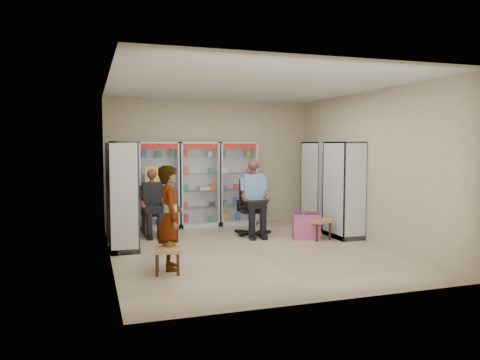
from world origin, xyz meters
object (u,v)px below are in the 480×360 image
object	(u,v)px
cabinet_back_left	(158,185)
woven_stool_a	(318,229)
office_chair	(252,207)
wooden_chair	(152,213)
cabinet_left_far	(119,190)
pink_trunk	(306,226)
standing_man	(170,217)
cabinet_back_right	(237,183)
cabinet_right_far	(319,185)
cabinet_right_near	(344,190)
seated_shopkeeper	(253,200)
woven_stool_b	(168,261)
cabinet_back_mid	(199,184)
cabinet_left_near	(123,196)

from	to	relation	value
cabinet_back_left	woven_stool_a	bearing A→B (deg)	-37.88
office_chair	wooden_chair	bearing A→B (deg)	169.55
cabinet_left_far	pink_trunk	distance (m)	3.92
standing_man	wooden_chair	bearing A→B (deg)	2.89
cabinet_back_right	wooden_chair	world-z (taller)	cabinet_back_right
pink_trunk	standing_man	world-z (taller)	standing_man
wooden_chair	pink_trunk	xyz separation A→B (m)	(3.00, -1.34, -0.21)
cabinet_right_far	pink_trunk	bearing A→B (deg)	140.21
cabinet_right_near	woven_stool_a	xyz separation A→B (m)	(-0.60, -0.05, -0.79)
cabinet_right_near	office_chair	distance (m)	1.96
cabinet_right_far	woven_stool_a	bearing A→B (deg)	152.30
seated_shopkeeper	pink_trunk	distance (m)	1.24
cabinet_left_far	office_chair	bearing A→B (deg)	81.04
cabinet_right_far	seated_shopkeeper	size ratio (longest dim) A/B	1.32
cabinet_right_near	pink_trunk	bearing A→B (deg)	78.05
woven_stool_b	cabinet_right_far	bearing A→B (deg)	34.57
seated_shopkeeper	pink_trunk	size ratio (longest dim) A/B	2.82
cabinet_right_near	woven_stool_b	xyz separation A→B (m)	(-3.95, -1.62, -0.81)
cabinet_back_mid	wooden_chair	bearing A→B (deg)	-148.69
cabinet_left_near	woven_stool_a	bearing A→B (deg)	86.33
cabinet_right_far	seated_shopkeeper	world-z (taller)	cabinet_right_far
wooden_chair	cabinet_back_mid	bearing A→B (deg)	31.31
cabinet_back_left	pink_trunk	distance (m)	3.52
cabinet_back_mid	office_chair	size ratio (longest dim) A/B	1.68
seated_shopkeeper	cabinet_right_far	bearing A→B (deg)	15.96
woven_stool_b	standing_man	distance (m)	0.67
cabinet_left_near	cabinet_back_right	bearing A→B (deg)	125.65
standing_man	cabinet_left_far	bearing A→B (deg)	17.11
seated_shopkeeper	standing_man	world-z (taller)	standing_man
cabinet_right_near	pink_trunk	world-z (taller)	cabinet_right_near
cabinet_back_mid	cabinet_right_far	world-z (taller)	same
cabinet_back_left	seated_shopkeeper	distance (m)	2.31
cabinet_back_left	cabinet_left_far	distance (m)	1.32
seated_shopkeeper	woven_stool_b	world-z (taller)	seated_shopkeeper
cabinet_back_left	wooden_chair	size ratio (longest dim) A/B	2.13
cabinet_right_near	pink_trunk	distance (m)	1.09
cabinet_right_far	woven_stool_b	xyz separation A→B (m)	(-3.95, -2.72, -0.81)
woven_stool_b	standing_man	xyz separation A→B (m)	(0.09, 0.24, 0.62)
office_chair	seated_shopkeeper	distance (m)	0.17
cabinet_left_near	office_chair	bearing A→B (deg)	103.65
cabinet_left_near	woven_stool_a	distance (m)	3.95
cabinet_back_left	cabinet_left_near	bearing A→B (deg)	-114.61
cabinet_right_far	cabinet_left_far	distance (m)	4.46
standing_man	cabinet_back_right	bearing A→B (deg)	-27.23
cabinet_back_mid	standing_man	distance (m)	3.83
office_chair	woven_stool_a	distance (m)	1.49
cabinet_back_right	woven_stool_a	size ratio (longest dim) A/B	4.75
cabinet_back_left	standing_man	distance (m)	3.63
office_chair	cabinet_back_right	bearing A→B (deg)	93.09
cabinet_right_near	pink_trunk	size ratio (longest dim) A/B	3.72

